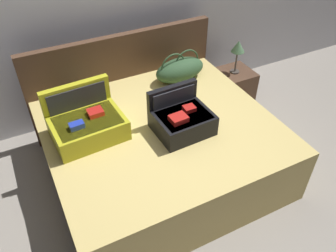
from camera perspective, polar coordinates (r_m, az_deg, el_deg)
The scene contains 10 objects.
ground_plane at distance 3.23m, azimuth 2.17°, elevation -12.00°, with size 12.00×12.00×0.00m, color gray.
back_wall at distance 3.74m, azimuth -10.27°, elevation 19.86°, with size 8.00×0.10×2.60m, color silver.
bed at distance 3.25m, azimuth -1.08°, elevation -3.90°, with size 2.00×1.80×0.58m, color tan.
headboard at distance 3.80m, azimuth -7.42°, elevation 7.57°, with size 2.04×0.08×1.06m, color #4C3323.
hard_case_large at distance 2.98m, azimuth -13.37°, elevation 0.44°, with size 0.62×0.50×0.41m.
hard_case_medium at distance 2.95m, azimuth 2.32°, elevation 1.16°, with size 0.49×0.43×0.36m.
duffel_bag at distance 3.64m, azimuth 2.00°, elevation 9.38°, with size 0.58×0.33×0.33m.
pillow_near_headboard at distance 3.39m, azimuth -14.75°, elevation 4.45°, with size 0.37×0.32×0.14m, color #4C724C.
nightstand at distance 4.28m, azimuth 10.66°, elevation 6.28°, with size 0.44×0.40×0.44m, color #4C3323.
table_lamp at distance 4.02m, azimuth 11.57°, elevation 12.57°, with size 0.15×0.15×0.40m.
Camera 1 is at (-1.01, -1.73, 2.53)m, focal length 36.63 mm.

